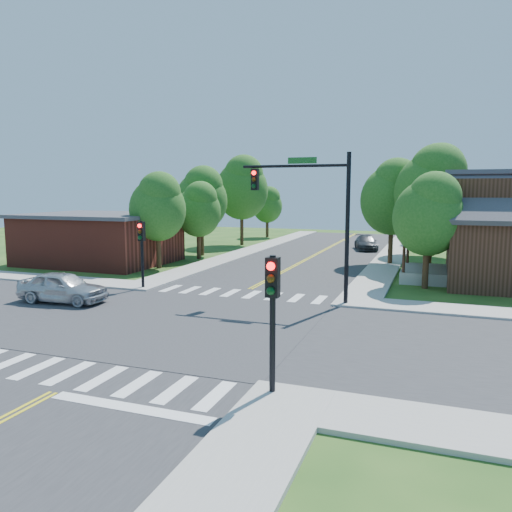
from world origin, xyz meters
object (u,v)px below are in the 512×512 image
at_px(signal_pole_se, 272,299).
at_px(car_dgrey, 366,243).
at_px(car_silver, 63,288).
at_px(signal_mast_ne, 312,203).
at_px(signal_pole_nw, 142,242).

xyz_separation_m(signal_pole_se, car_dgrey, (-2.10, 33.77, -2.03)).
bearing_deg(car_dgrey, car_silver, -127.26).
bearing_deg(signal_pole_se, signal_mast_ne, 98.56).
relative_size(signal_mast_ne, signal_pole_se, 1.89).
bearing_deg(signal_pole_se, signal_pole_nw, 135.00).
distance_m(signal_pole_se, signal_pole_nw, 15.84).
height_order(signal_pole_se, car_silver, signal_pole_se).
bearing_deg(signal_pole_nw, signal_mast_ne, 0.07).
xyz_separation_m(signal_mast_ne, signal_pole_nw, (-9.51, -0.01, -2.19)).
height_order(signal_pole_nw, car_silver, signal_pole_nw).
bearing_deg(signal_mast_ne, car_silver, -159.64).
bearing_deg(car_silver, signal_pole_se, -121.16).
xyz_separation_m(signal_mast_ne, signal_pole_se, (1.69, -11.21, -2.19)).
distance_m(signal_pole_se, car_silver, 14.90).
bearing_deg(car_silver, signal_pole_nw, -26.10).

